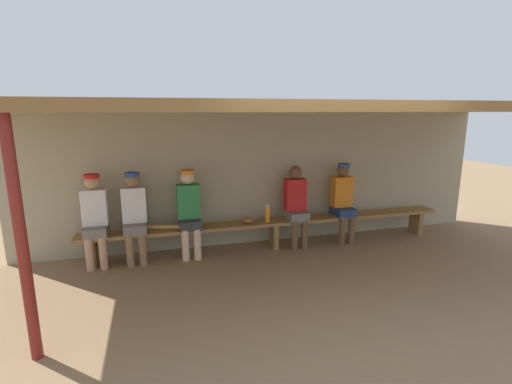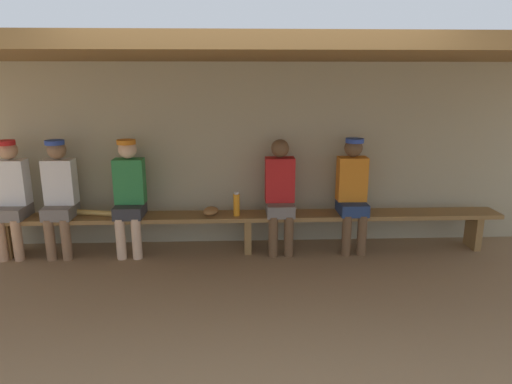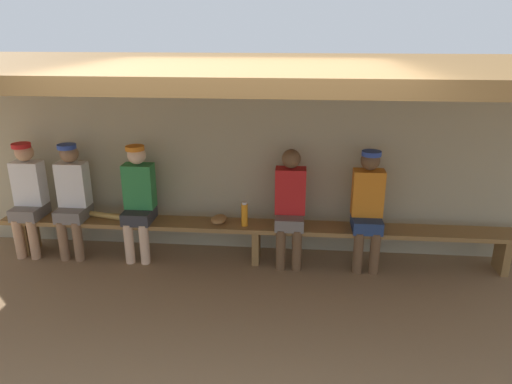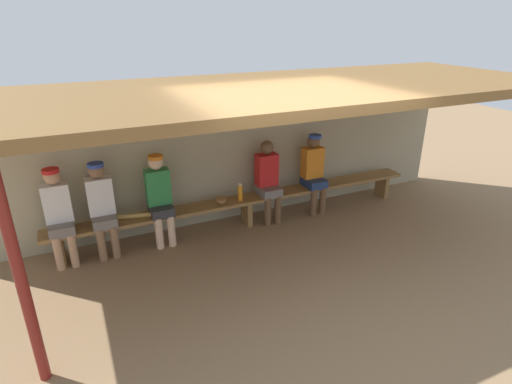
{
  "view_description": "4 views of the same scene",
  "coord_description": "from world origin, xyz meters",
  "px_view_note": "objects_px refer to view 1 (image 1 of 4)",
  "views": [
    {
      "loc": [
        -1.85,
        -3.99,
        2.22
      ],
      "look_at": [
        -0.38,
        1.29,
        1.01
      ],
      "focal_mm": 26.13,
      "sensor_mm": 36.0,
      "label": 1
    },
    {
      "loc": [
        -0.12,
        -3.61,
        2.05
      ],
      "look_at": [
        0.09,
        1.3,
        0.79
      ],
      "focal_mm": 32.16,
      "sensor_mm": 36.0,
      "label": 2
    },
    {
      "loc": [
        0.46,
        -3.45,
        2.59
      ],
      "look_at": [
        0.02,
        1.34,
        0.93
      ],
      "focal_mm": 33.42,
      "sensor_mm": 36.0,
      "label": 3
    },
    {
      "loc": [
        -2.41,
        -4.06,
        3.14
      ],
      "look_at": [
        -0.03,
        1.11,
        0.73
      ],
      "focal_mm": 29.45,
      "sensor_mm": 36.0,
      "label": 4
    }
  ],
  "objects_px": {
    "player_with_sunglasses": "(95,216)",
    "water_bottle_orange": "(267,214)",
    "player_in_white": "(343,199)",
    "baseball_bat": "(167,227)",
    "support_post": "(22,244)",
    "bench": "(274,225)",
    "baseball_glove_tan": "(248,220)",
    "player_shirtless_tan": "(296,203)",
    "player_middle": "(135,213)",
    "player_in_blue": "(189,209)"
  },
  "relations": [
    {
      "from": "player_middle",
      "to": "water_bottle_orange",
      "type": "xyz_separation_m",
      "value": [
        2.02,
        -0.05,
        -0.15
      ]
    },
    {
      "from": "player_middle",
      "to": "player_in_white",
      "type": "xyz_separation_m",
      "value": [
        3.39,
        0.0,
        0.0
      ]
    },
    {
      "from": "bench",
      "to": "player_with_sunglasses",
      "type": "distance_m",
      "value": 2.72
    },
    {
      "from": "support_post",
      "to": "bench",
      "type": "distance_m",
      "value": 3.71
    },
    {
      "from": "support_post",
      "to": "water_bottle_orange",
      "type": "bearing_deg",
      "value": 35.82
    },
    {
      "from": "player_in_blue",
      "to": "player_in_white",
      "type": "height_order",
      "value": "same"
    },
    {
      "from": "bench",
      "to": "player_with_sunglasses",
      "type": "relative_size",
      "value": 4.46
    },
    {
      "from": "player_in_white",
      "to": "baseball_glove_tan",
      "type": "bearing_deg",
      "value": -179.92
    },
    {
      "from": "player_with_sunglasses",
      "to": "water_bottle_orange",
      "type": "relative_size",
      "value": 4.77
    },
    {
      "from": "player_in_blue",
      "to": "water_bottle_orange",
      "type": "relative_size",
      "value": 4.77
    },
    {
      "from": "player_middle",
      "to": "player_with_sunglasses",
      "type": "distance_m",
      "value": 0.54
    },
    {
      "from": "player_shirtless_tan",
      "to": "baseball_glove_tan",
      "type": "xyz_separation_m",
      "value": [
        -0.81,
        -0.0,
        -0.22
      ]
    },
    {
      "from": "bench",
      "to": "player_in_blue",
      "type": "height_order",
      "value": "player_in_blue"
    },
    {
      "from": "support_post",
      "to": "player_in_white",
      "type": "height_order",
      "value": "support_post"
    },
    {
      "from": "player_in_blue",
      "to": "baseball_bat",
      "type": "relative_size",
      "value": 1.71
    },
    {
      "from": "player_with_sunglasses",
      "to": "water_bottle_orange",
      "type": "xyz_separation_m",
      "value": [
        2.57,
        -0.05,
        -0.15
      ]
    },
    {
      "from": "baseball_glove_tan",
      "to": "player_middle",
      "type": "bearing_deg",
      "value": 104.21
    },
    {
      "from": "player_with_sunglasses",
      "to": "water_bottle_orange",
      "type": "distance_m",
      "value": 2.57
    },
    {
      "from": "bench",
      "to": "baseball_glove_tan",
      "type": "height_order",
      "value": "baseball_glove_tan"
    },
    {
      "from": "bench",
      "to": "support_post",
      "type": "bearing_deg",
      "value": -144.75
    },
    {
      "from": "player_with_sunglasses",
      "to": "support_post",
      "type": "bearing_deg",
      "value": -97.51
    },
    {
      "from": "player_with_sunglasses",
      "to": "player_in_white",
      "type": "height_order",
      "value": "same"
    },
    {
      "from": "bench",
      "to": "baseball_bat",
      "type": "relative_size",
      "value": 7.61
    },
    {
      "from": "player_middle",
      "to": "water_bottle_orange",
      "type": "height_order",
      "value": "player_middle"
    },
    {
      "from": "bench",
      "to": "player_shirtless_tan",
      "type": "relative_size",
      "value": 4.49
    },
    {
      "from": "player_with_sunglasses",
      "to": "player_shirtless_tan",
      "type": "height_order",
      "value": "player_with_sunglasses"
    },
    {
      "from": "player_middle",
      "to": "baseball_bat",
      "type": "bearing_deg",
      "value": -0.45
    },
    {
      "from": "player_middle",
      "to": "player_in_white",
      "type": "distance_m",
      "value": 3.39
    },
    {
      "from": "bench",
      "to": "baseball_bat",
      "type": "xyz_separation_m",
      "value": [
        -1.7,
        -0.0,
        0.11
      ]
    },
    {
      "from": "player_shirtless_tan",
      "to": "baseball_bat",
      "type": "bearing_deg",
      "value": -179.92
    },
    {
      "from": "player_with_sunglasses",
      "to": "player_middle",
      "type": "bearing_deg",
      "value": 0.0
    },
    {
      "from": "player_in_blue",
      "to": "support_post",
      "type": "bearing_deg",
      "value": -127.41
    },
    {
      "from": "bench",
      "to": "player_shirtless_tan",
      "type": "distance_m",
      "value": 0.51
    },
    {
      "from": "player_in_white",
      "to": "baseball_bat",
      "type": "bearing_deg",
      "value": -179.93
    },
    {
      "from": "support_post",
      "to": "water_bottle_orange",
      "type": "height_order",
      "value": "support_post"
    },
    {
      "from": "player_with_sunglasses",
      "to": "baseball_bat",
      "type": "xyz_separation_m",
      "value": [
        1.0,
        -0.0,
        -0.25
      ]
    },
    {
      "from": "bench",
      "to": "player_middle",
      "type": "bearing_deg",
      "value": 179.91
    },
    {
      "from": "player_in_blue",
      "to": "baseball_glove_tan",
      "type": "relative_size",
      "value": 5.6
    },
    {
      "from": "player_in_white",
      "to": "player_with_sunglasses",
      "type": "bearing_deg",
      "value": 180.0
    },
    {
      "from": "player_with_sunglasses",
      "to": "baseball_glove_tan",
      "type": "distance_m",
      "value": 2.27
    },
    {
      "from": "bench",
      "to": "water_bottle_orange",
      "type": "xyz_separation_m",
      "value": [
        -0.13,
        -0.05,
        0.21
      ]
    },
    {
      "from": "support_post",
      "to": "baseball_bat",
      "type": "distance_m",
      "value": 2.53
    },
    {
      "from": "water_bottle_orange",
      "to": "player_in_blue",
      "type": "bearing_deg",
      "value": 177.58
    },
    {
      "from": "baseball_bat",
      "to": "support_post",
      "type": "bearing_deg",
      "value": -108.05
    },
    {
      "from": "player_middle",
      "to": "player_shirtless_tan",
      "type": "bearing_deg",
      "value": -0.01
    },
    {
      "from": "player_shirtless_tan",
      "to": "player_in_blue",
      "type": "height_order",
      "value": "player_in_blue"
    },
    {
      "from": "support_post",
      "to": "bench",
      "type": "bearing_deg",
      "value": 35.25
    },
    {
      "from": "player_middle",
      "to": "player_in_white",
      "type": "bearing_deg",
      "value": 0.0
    },
    {
      "from": "player_with_sunglasses",
      "to": "baseball_glove_tan",
      "type": "relative_size",
      "value": 5.6
    },
    {
      "from": "player_in_blue",
      "to": "baseball_glove_tan",
      "type": "bearing_deg",
      "value": -0.15
    }
  ]
}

